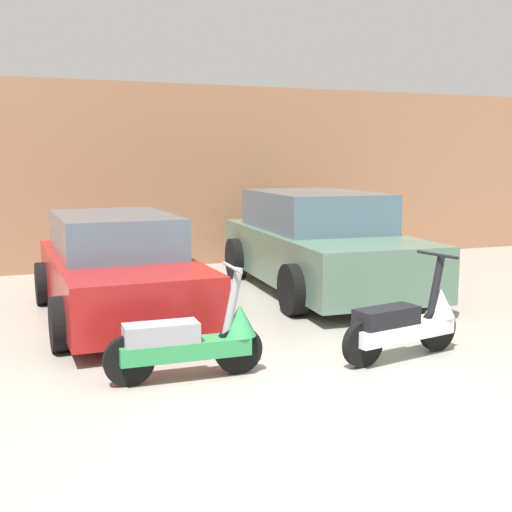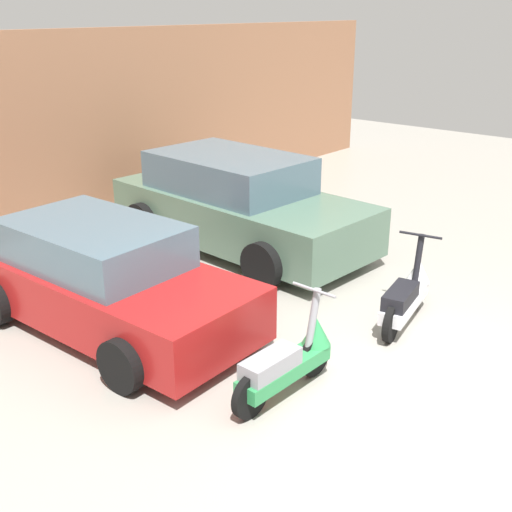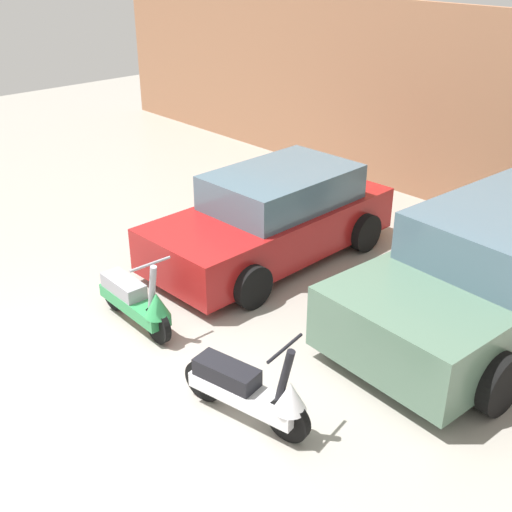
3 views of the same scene
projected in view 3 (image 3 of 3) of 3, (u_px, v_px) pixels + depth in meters
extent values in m
plane|color=#9E998E|center=(94.00, 394.00, 6.60)|extent=(28.00, 28.00, 0.00)
cube|color=#9E6B4C|center=(482.00, 117.00, 10.21)|extent=(19.60, 0.12, 3.29)
cylinder|color=black|center=(158.00, 325.00, 7.36)|extent=(0.45, 0.09, 0.45)
cylinder|color=black|center=(113.00, 293.00, 8.02)|extent=(0.45, 0.09, 0.45)
cube|color=#2D8C4C|center=(134.00, 304.00, 7.66)|extent=(1.18, 0.30, 0.16)
cube|color=gray|center=(124.00, 286.00, 7.73)|extent=(0.66, 0.28, 0.18)
cylinder|color=gray|center=(152.00, 289.00, 7.19)|extent=(0.21, 0.08, 0.64)
cylinder|color=gray|center=(150.00, 264.00, 7.05)|extent=(0.04, 0.52, 0.03)
cone|color=#2D8C4C|center=(157.00, 305.00, 7.22)|extent=(0.31, 0.31, 0.29)
cylinder|color=black|center=(288.00, 420.00, 5.91)|extent=(0.46, 0.17, 0.45)
cylinder|color=black|center=(204.00, 380.00, 6.44)|extent=(0.46, 0.17, 0.45)
cube|color=silver|center=(244.00, 394.00, 6.15)|extent=(1.21, 0.50, 0.16)
cube|color=black|center=(227.00, 372.00, 6.19)|extent=(0.70, 0.39, 0.18)
cylinder|color=black|center=(284.00, 378.00, 5.74)|extent=(0.22, 0.12, 0.64)
cylinder|color=black|center=(285.00, 348.00, 5.59)|extent=(0.13, 0.52, 0.03)
cone|color=silver|center=(290.00, 396.00, 5.78)|extent=(0.36, 0.36, 0.30)
cube|color=maroon|center=(271.00, 227.00, 9.21)|extent=(1.68, 3.81, 0.63)
cube|color=slate|center=(282.00, 187.00, 9.10)|extent=(1.44, 2.15, 0.49)
cylinder|color=black|center=(252.00, 286.00, 8.04)|extent=(0.21, 0.58, 0.57)
cylinder|color=black|center=(172.00, 246.00, 9.08)|extent=(0.21, 0.58, 0.57)
cylinder|color=black|center=(365.00, 232.00, 9.50)|extent=(0.21, 0.58, 0.57)
cylinder|color=black|center=(285.00, 203.00, 10.54)|extent=(0.21, 0.58, 0.57)
cube|color=#51705B|center=(492.00, 285.00, 7.55)|extent=(2.03, 4.41, 0.72)
cylinder|color=black|center=(497.00, 383.00, 6.24)|extent=(0.26, 0.67, 0.66)
cylinder|color=black|center=(355.00, 306.00, 7.53)|extent=(0.26, 0.67, 0.66)
cylinder|color=black|center=(484.00, 244.00, 9.05)|extent=(0.26, 0.67, 0.66)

